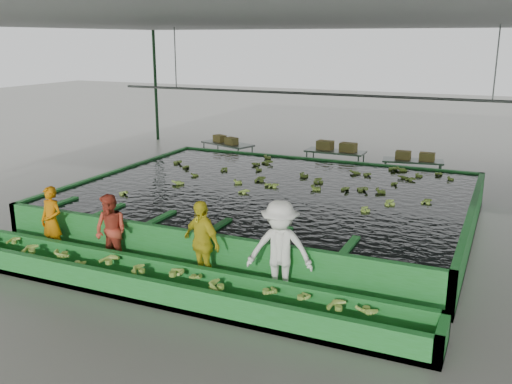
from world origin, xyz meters
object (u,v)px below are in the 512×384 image
at_px(worker_b, 111,231).
at_px(packing_table_right, 412,173).
at_px(worker_c, 201,243).
at_px(box_stack_right, 415,160).
at_px(packing_table_mid, 335,164).
at_px(box_stack_mid, 336,150).
at_px(worker_a, 52,221).
at_px(box_stack_left, 226,143).
at_px(flotation_tank, 272,203).
at_px(packing_table_left, 228,155).
at_px(sorting_trough, 165,284).
at_px(worker_d, 280,250).

xyz_separation_m(worker_b, packing_table_right, (4.60, 9.44, -0.34)).
bearing_deg(worker_c, box_stack_right, 96.33).
distance_m(packing_table_mid, box_stack_mid, 0.46).
distance_m(worker_a, box_stack_left, 9.40).
xyz_separation_m(worker_a, packing_table_right, (6.20, 9.44, -0.34)).
bearing_deg(flotation_tank, packing_table_right, 61.64).
height_order(worker_a, packing_table_left, worker_a).
xyz_separation_m(packing_table_left, box_stack_right, (6.73, 0.03, 0.40)).
distance_m(sorting_trough, box_stack_right, 10.66).
bearing_deg(worker_c, worker_d, 21.10).
height_order(worker_b, packing_table_left, worker_b).
xyz_separation_m(worker_c, packing_table_right, (2.44, 9.44, -0.41)).
bearing_deg(box_stack_mid, worker_d, -79.45).
distance_m(flotation_tank, packing_table_left, 6.45).
distance_m(packing_table_left, box_stack_left, 0.47).
xyz_separation_m(packing_table_left, packing_table_right, (6.68, 0.01, -0.03)).
height_order(flotation_tank, worker_b, worker_b).
bearing_deg(packing_table_mid, worker_d, -79.26).
height_order(worker_c, box_stack_mid, worker_c).
bearing_deg(worker_a, packing_table_left, 97.25).
height_order(packing_table_left, box_stack_left, box_stack_left).
bearing_deg(packing_table_right, worker_a, -123.31).
height_order(worker_c, box_stack_left, worker_c).
bearing_deg(worker_d, worker_c, 166.41).
xyz_separation_m(packing_table_mid, packing_table_right, (2.65, -0.22, -0.03)).
distance_m(packing_table_left, box_stack_right, 6.75).
height_order(worker_a, box_stack_right, worker_a).
xyz_separation_m(worker_a, worker_d, (5.39, 0.00, 0.16)).
bearing_deg(sorting_trough, box_stack_mid, 89.16).
height_order(worker_c, packing_table_right, worker_c).
height_order(worker_b, box_stack_right, worker_b).
distance_m(worker_b, box_stack_left, 9.62).
xyz_separation_m(packing_table_left, box_stack_mid, (4.06, 0.26, 0.46)).
xyz_separation_m(worker_c, packing_table_left, (-4.24, 9.43, -0.38)).
distance_m(flotation_tank, box_stack_left, 6.46).
xyz_separation_m(worker_d, box_stack_right, (0.87, 9.46, -0.07)).
height_order(sorting_trough, box_stack_mid, box_stack_mid).
distance_m(worker_c, box_stack_right, 9.79).
bearing_deg(worker_d, packing_table_left, 108.28).
bearing_deg(flotation_tank, box_stack_right, 61.30).
distance_m(worker_a, worker_b, 1.60).
relative_size(worker_c, packing_table_left, 0.83).
bearing_deg(sorting_trough, worker_a, 166.86).
relative_size(worker_b, worker_d, 0.83).
bearing_deg(worker_b, packing_table_mid, 85.43).
xyz_separation_m(sorting_trough, worker_a, (-3.43, 0.80, 0.52)).
xyz_separation_m(flotation_tank, worker_d, (1.96, -4.30, 0.49)).
height_order(sorting_trough, worker_a, worker_a).
bearing_deg(box_stack_right, packing_table_right, -154.75).
bearing_deg(box_stack_right, packing_table_mid, 175.95).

